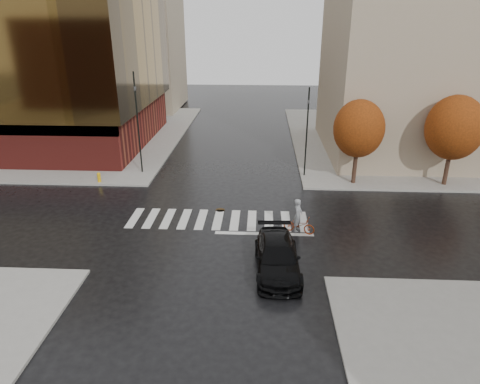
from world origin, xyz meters
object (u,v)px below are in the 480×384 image
at_px(sedan, 277,257).
at_px(fire_hydrant, 99,177).
at_px(cyclist, 299,221).
at_px(traffic_light_ne, 307,127).
at_px(traffic_light_nw, 137,115).

height_order(sedan, fire_hydrant, sedan).
relative_size(cyclist, traffic_light_ne, 0.31).
bearing_deg(cyclist, traffic_light_ne, 13.81).
distance_m(traffic_light_nw, fire_hydrant, 5.72).
xyz_separation_m(cyclist, traffic_light_ne, (1.23, 9.91, 3.44)).
relative_size(sedan, traffic_light_ne, 0.77).
xyz_separation_m(traffic_light_ne, fire_hydrant, (-16.30, -2.41, -3.61)).
bearing_deg(cyclist, sedan, -177.50).
xyz_separation_m(sedan, traffic_light_ne, (2.65, 14.21, 3.39)).
height_order(traffic_light_nw, traffic_light_ne, traffic_light_nw).
distance_m(traffic_light_nw, traffic_light_ne, 13.56).
relative_size(traffic_light_ne, fire_hydrant, 9.08).
xyz_separation_m(traffic_light_nw, fire_hydrant, (-2.76, -2.50, -4.35)).
height_order(cyclist, fire_hydrant, cyclist).
xyz_separation_m(cyclist, fire_hydrant, (-15.07, 7.50, -0.17)).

